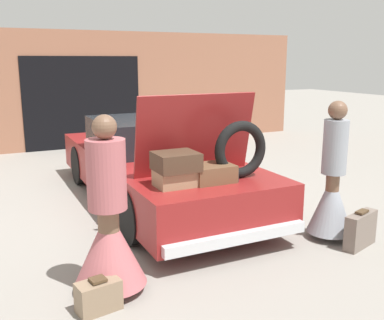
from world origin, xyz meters
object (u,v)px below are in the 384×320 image
Objects in this scene: person_right at (332,190)px; suitcase_beside_right_person at (360,230)px; suitcase_beside_left_person at (99,296)px; person_left at (109,232)px; car at (155,165)px.

person_right is 3.10× the size of suitcase_beside_right_person.
person_right is 4.16× the size of suitcase_beside_left_person.
suitcase_beside_right_person is (2.86, -0.27, -0.38)m from person_left.
person_right is (2.74, 0.09, 0.01)m from person_left.
car is 2.74m from person_left.
person_left is at bearing -119.89° from car.
person_right is at bearing 103.31° from person_left.
car is 12.09× the size of suitcase_beside_left_person.
person_right is 2.99m from suitcase_beside_left_person.
suitcase_beside_right_person is at bearing 0.60° from suitcase_beside_left_person.
person_right is 0.55m from suitcase_beside_right_person.
suitcase_beside_right_person is at bearing 96.03° from person_left.
person_right is at bearing 7.63° from suitcase_beside_left_person.
person_left is at bearing 174.69° from suitcase_beside_right_person.
suitcase_beside_right_person is (0.13, -0.36, -0.39)m from person_right.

